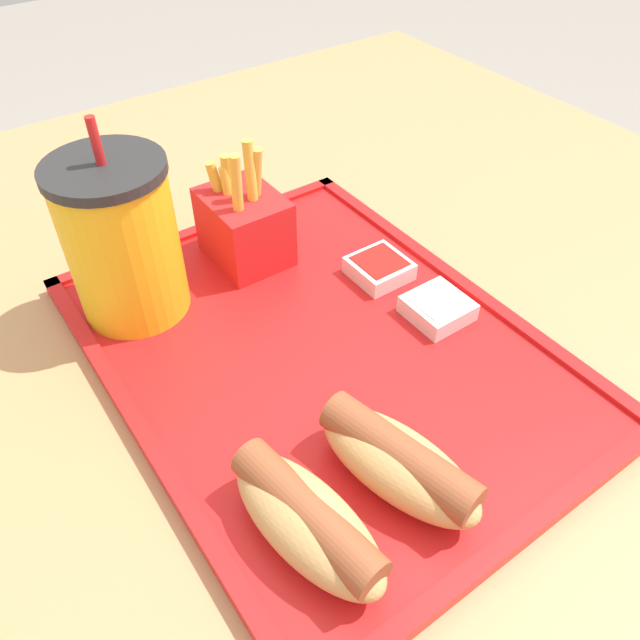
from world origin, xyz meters
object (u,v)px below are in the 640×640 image
(soda_cup, at_px, (122,240))
(sauce_cup_mayo, at_px, (438,308))
(hot_dog_near, at_px, (398,462))
(sauce_cup_ketchup, at_px, (379,268))
(hot_dog_far, at_px, (307,520))
(fries_carton, at_px, (244,224))

(soda_cup, xyz_separation_m, sauce_cup_mayo, (-0.16, -0.20, -0.06))
(hot_dog_near, xyz_separation_m, sauce_cup_ketchup, (0.17, -0.12, -0.01))
(soda_cup, xyz_separation_m, sauce_cup_ketchup, (-0.09, -0.19, -0.06))
(soda_cup, distance_m, hot_dog_far, 0.26)
(hot_dog_far, bearing_deg, fries_carton, -23.01)
(hot_dog_near, distance_m, fries_carton, 0.27)
(sauce_cup_ketchup, bearing_deg, hot_dog_near, 143.83)
(soda_cup, bearing_deg, sauce_cup_mayo, -128.31)
(sauce_cup_mayo, xyz_separation_m, sauce_cup_ketchup, (0.07, 0.01, 0.00))
(hot_dog_far, bearing_deg, soda_cup, -0.55)
(hot_dog_near, xyz_separation_m, fries_carton, (0.26, -0.04, 0.01))
(sauce_cup_ketchup, bearing_deg, soda_cup, 65.56)
(fries_carton, xyz_separation_m, sauce_cup_mayo, (-0.16, -0.09, -0.03))
(fries_carton, bearing_deg, soda_cup, 93.22)
(soda_cup, height_order, fries_carton, soda_cup)
(soda_cup, relative_size, fries_carton, 1.44)
(hot_dog_far, relative_size, fries_carton, 1.06)
(hot_dog_far, relative_size, sauce_cup_ketchup, 2.60)
(fries_carton, bearing_deg, hot_dog_near, 170.61)
(hot_dog_far, height_order, fries_carton, fries_carton)
(hot_dog_near, bearing_deg, sauce_cup_mayo, -52.03)
(soda_cup, relative_size, sauce_cup_mayo, 3.53)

